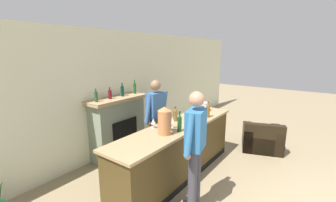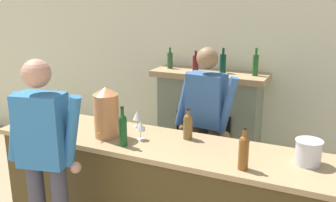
{
  "view_description": "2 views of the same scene",
  "coord_description": "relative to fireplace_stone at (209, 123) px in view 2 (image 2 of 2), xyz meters",
  "views": [
    {
      "loc": [
        -3.11,
        0.71,
        2.31
      ],
      "look_at": [
        0.07,
        3.03,
        1.43
      ],
      "focal_mm": 24.0,
      "sensor_mm": 36.0,
      "label": 1
    },
    {
      "loc": [
        1.43,
        0.14,
        2.21
      ],
      "look_at": [
        -0.06,
        3.37,
        1.21
      ],
      "focal_mm": 40.0,
      "sensor_mm": 36.0,
      "label": 2
    }
  ],
  "objects": [
    {
      "name": "wall_back_panel",
      "position": [
        -0.04,
        0.26,
        0.69
      ],
      "size": [
        12.0,
        0.07,
        2.75
      ],
      "color": "beige",
      "rests_on": "ground_plane"
    },
    {
      "name": "bar_counter",
      "position": [
        0.08,
        -1.53,
        -0.18
      ],
      "size": [
        3.1,
        0.7,
        1.0
      ],
      "color": "#47371A",
      "rests_on": "ground_plane"
    },
    {
      "name": "fireplace_stone",
      "position": [
        0.0,
        0.0,
        0.0
      ],
      "size": [
        1.38,
        0.52,
        1.65
      ],
      "color": "gray",
      "rests_on": "ground_plane"
    },
    {
      "name": "potted_plant_corner",
      "position": [
        -2.44,
        -0.23,
        -0.4
      ],
      "size": [
        0.39,
        0.4,
        0.69
      ],
      "color": "#94583E",
      "rests_on": "ground_plane"
    },
    {
      "name": "person_customer",
      "position": [
        -0.56,
        -2.24,
        0.31
      ],
      "size": [
        0.65,
        0.37,
        1.79
      ],
      "color": "#3E3D47",
      "rests_on": "ground_plane"
    },
    {
      "name": "person_bartender",
      "position": [
        0.25,
        -0.87,
        0.29
      ],
      "size": [
        0.66,
        0.33,
        1.75
      ],
      "color": "#454035",
      "rests_on": "ground_plane"
    },
    {
      "name": "copper_dispenser",
      "position": [
        -0.42,
        -1.6,
        0.55
      ],
      "size": [
        0.22,
        0.26,
        0.45
      ],
      "color": "#C17847",
      "rests_on": "bar_counter"
    },
    {
      "name": "ice_bucket_steel",
      "position": [
        1.26,
        -1.45,
        0.41
      ],
      "size": [
        0.2,
        0.2,
        0.19
      ],
      "color": "silver",
      "rests_on": "bar_counter"
    },
    {
      "name": "wine_bottle_port_short",
      "position": [
        0.84,
        -1.74,
        0.46
      ],
      "size": [
        0.08,
        0.08,
        0.32
      ],
      "color": "brown",
      "rests_on": "bar_counter"
    },
    {
      "name": "wine_bottle_burgundy_dark",
      "position": [
        -0.18,
        -1.73,
        0.47
      ],
      "size": [
        0.07,
        0.07,
        0.34
      ],
      "color": "#14461C",
      "rests_on": "bar_counter"
    },
    {
      "name": "wine_bottle_rose_blush",
      "position": [
        0.25,
        -1.35,
        0.44
      ],
      "size": [
        0.08,
        0.08,
        0.28
      ],
      "color": "brown",
      "rests_on": "bar_counter"
    },
    {
      "name": "wine_glass_front_right",
      "position": [
        -0.3,
        -1.27,
        0.43
      ],
      "size": [
        0.09,
        0.09,
        0.16
      ],
      "color": "silver",
      "rests_on": "bar_counter"
    },
    {
      "name": "wine_glass_front_left",
      "position": [
        -0.11,
        -1.54,
        0.44
      ],
      "size": [
        0.08,
        0.08,
        0.17
      ],
      "color": "silver",
      "rests_on": "bar_counter"
    }
  ]
}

